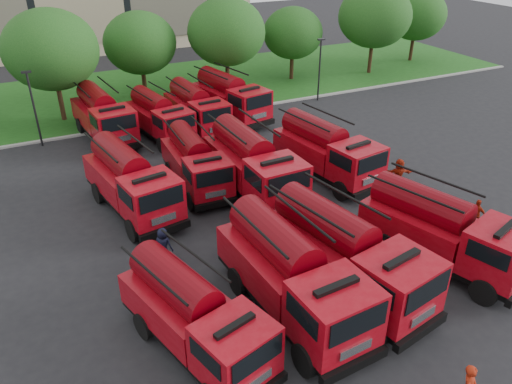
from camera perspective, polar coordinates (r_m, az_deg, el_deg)
ground at (r=24.38m, az=4.75°, el=-5.11°), size 140.00×140.00×0.00m
lawn at (r=46.52m, az=-11.90°, el=11.33°), size 70.00×16.00×0.12m
curb at (r=39.11m, az=-8.70°, el=8.29°), size 70.00×0.30×0.14m
tree_2 at (r=39.67m, az=-22.40°, el=14.80°), size 6.72×6.72×8.22m
tree_3 at (r=43.26m, az=-13.12°, el=16.26°), size 5.88×5.88×7.19m
tree_4 at (r=43.88m, az=-3.40°, el=17.80°), size 6.55×6.55×8.01m
tree_5 at (r=47.99m, az=4.23°, el=17.66°), size 5.46×5.46×6.68m
tree_6 at (r=51.05m, az=13.43°, el=18.98°), size 6.89×6.89×8.42m
tree_7 at (r=57.19m, az=17.88°, el=18.73°), size 6.05×6.05×7.39m
lamp_post_0 at (r=36.05m, az=-24.09°, el=9.09°), size 0.60×0.25×5.11m
lamp_post_1 at (r=42.57m, az=7.29°, el=14.07°), size 0.60×0.25×5.11m
fire_truck_0 at (r=17.86m, az=-7.10°, el=-13.77°), size 4.04×7.11×3.07m
fire_truck_1 at (r=19.09m, az=4.06°, el=-9.38°), size 3.27×7.93×3.54m
fire_truck_2 at (r=20.38m, az=10.14°, el=-6.99°), size 4.09×8.18×3.56m
fire_truck_3 at (r=23.14m, az=20.48°, el=-4.12°), size 4.59×7.77×3.35m
fire_truck_4 at (r=26.42m, az=-14.10°, el=1.19°), size 3.78×7.75×3.38m
fire_truck_5 at (r=28.27m, az=-6.95°, el=3.39°), size 2.63×6.74×3.04m
fire_truck_6 at (r=27.19m, az=-0.39°, el=3.17°), size 3.09×7.95×3.58m
fire_truck_7 at (r=29.46m, az=8.03°, el=4.74°), size 3.63×7.66×3.35m
fire_truck_8 at (r=36.12m, az=-17.09°, el=8.35°), size 3.35×7.64×3.37m
fire_truck_9 at (r=35.47m, az=-11.01°, el=8.45°), size 3.40×6.99×3.05m
fire_truck_10 at (r=36.51m, az=-6.85°, el=9.46°), size 2.97×7.11×3.16m
fire_truck_11 at (r=38.40m, az=-3.00°, el=10.79°), size 3.95×7.80×3.39m
firefighter_2 at (r=27.20m, az=23.54°, el=-3.78°), size 0.86×1.07×1.59m
firefighter_3 at (r=25.20m, az=19.20°, el=-5.58°), size 1.40×1.10×1.93m
firefighter_4 at (r=23.09m, az=-10.35°, el=-7.72°), size 0.98×0.97×1.70m
firefighter_5 at (r=29.62m, az=15.72°, el=0.39°), size 1.86×1.32×1.84m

